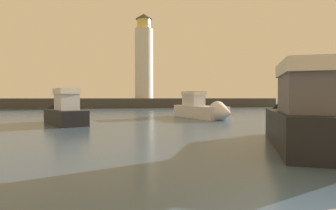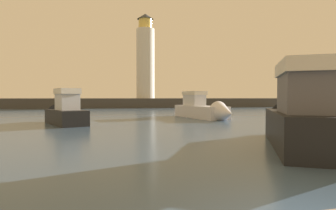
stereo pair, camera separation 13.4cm
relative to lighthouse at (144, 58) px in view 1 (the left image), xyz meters
name	(u,v)px [view 1 (the left image)]	position (x,y,z in m)	size (l,w,h in m)	color
ground_plane	(138,116)	(-4.17, -26.34, -10.24)	(220.00, 220.00, 0.00)	#384C60
breakwater	(124,103)	(-4.17, 0.00, -9.29)	(66.05, 6.79, 1.90)	#423F3D
lighthouse	(144,58)	(0.00, 0.00, 0.00)	(3.77, 3.77, 17.61)	silver
motorboat_0	(204,110)	(1.94, -30.70, -9.39)	(4.04, 8.93, 3.10)	silver
motorboat_2	(299,117)	(0.77, -45.54, -9.06)	(5.99, 8.64, 3.66)	black
motorboat_3	(62,113)	(-10.84, -33.51, -9.37)	(4.37, 6.61, 3.02)	black
mooring_buoy	(76,114)	(-10.34, -28.86, -9.77)	(0.94, 0.94, 0.94)	#EA5919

